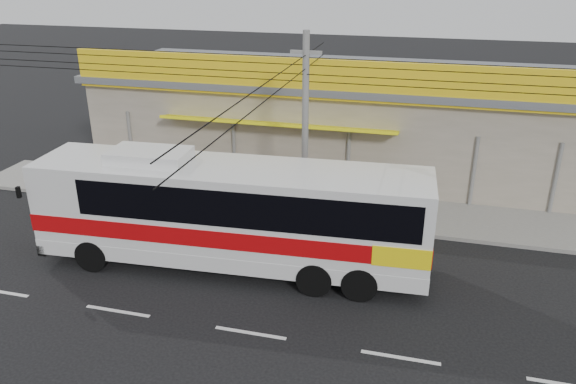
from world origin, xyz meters
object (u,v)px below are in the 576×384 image
coach_bus (236,209)px  motorbike_dark (100,177)px  utility_pole (306,68)px  motorbike_red (104,167)px

coach_bus → motorbike_dark: size_ratio=7.72×
coach_bus → utility_pole: bearing=64.3°
coach_bus → motorbike_red: size_ratio=6.80×
coach_bus → motorbike_dark: 9.24m
motorbike_dark → utility_pole: 10.76m
motorbike_dark → utility_pole: size_ratio=0.05×
coach_bus → utility_pole: size_ratio=0.37×
coach_bus → motorbike_red: coach_bus is taller
motorbike_red → utility_pole: bearing=-96.9°
coach_bus → motorbike_dark: coach_bus is taller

